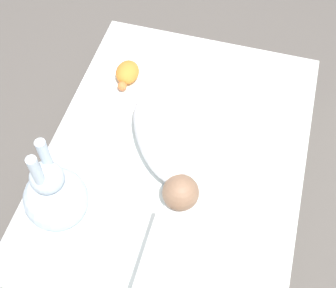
{
  "coord_description": "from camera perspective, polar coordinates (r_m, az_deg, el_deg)",
  "views": [
    {
      "loc": [
        0.92,
        0.23,
        1.69
      ],
      "look_at": [
        -0.0,
        -0.03,
        0.26
      ],
      "focal_mm": 50.0,
      "sensor_mm": 36.0,
      "label": 1
    }
  ],
  "objects": [
    {
      "name": "turtle_plush",
      "position": [
        1.95,
        -5.01,
        8.6
      ],
      "size": [
        0.15,
        0.09,
        0.08
      ],
      "color": "orange",
      "rests_on": "bed_mattress"
    },
    {
      "name": "swaddled_baby",
      "position": [
        1.68,
        -0.58,
        -0.27
      ],
      "size": [
        0.47,
        0.37,
        0.15
      ],
      "rotation": [
        0.0,
        0.0,
        0.59
      ],
      "color": "white",
      "rests_on": "bed_mattress"
    },
    {
      "name": "bed_mattress",
      "position": [
        1.84,
        0.91,
        -3.02
      ],
      "size": [
        1.25,
        0.95,
        0.21
      ],
      "color": "white",
      "rests_on": "ground_plane"
    },
    {
      "name": "burp_cloth",
      "position": [
        1.62,
        2.72,
        -8.45
      ],
      "size": [
        0.21,
        0.18,
        0.02
      ],
      "color": "white",
      "rests_on": "bed_mattress"
    },
    {
      "name": "pillow",
      "position": [
        1.49,
        2.6,
        -16.23
      ],
      "size": [
        0.35,
        0.3,
        0.12
      ],
      "color": "white",
      "rests_on": "bed_mattress"
    },
    {
      "name": "ground_plane",
      "position": [
        1.93,
        0.87,
        -4.63
      ],
      "size": [
        12.0,
        12.0,
        0.0
      ],
      "primitive_type": "plane",
      "color": "#514C47"
    },
    {
      "name": "bunny_plush",
      "position": [
        1.56,
        -13.63,
        -6.19
      ],
      "size": [
        0.21,
        0.21,
        0.4
      ],
      "color": "silver",
      "rests_on": "bed_mattress"
    }
  ]
}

